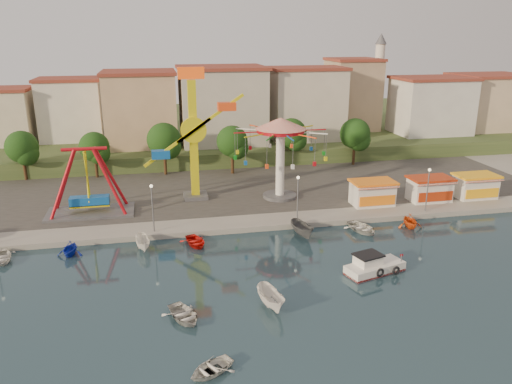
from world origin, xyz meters
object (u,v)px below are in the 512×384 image
object	(u,v)px
pirate_ship_ride	(88,183)
skiff	(271,299)
wave_swinger	(280,140)
kamikaze_tower	(197,139)
cabin_motorboat	(373,267)
rowboat_a	(184,315)

from	to	relation	value
pirate_ship_ride	skiff	world-z (taller)	pirate_ship_ride
wave_swinger	kamikaze_tower	bearing A→B (deg)	170.01
pirate_ship_ride	skiff	xyz separation A→B (m)	(16.24, -24.08, -3.61)
kamikaze_tower	cabin_motorboat	size ratio (longest dim) A/B	2.76
pirate_ship_ride	wave_swinger	distance (m)	23.77
skiff	rowboat_a	bearing A→B (deg)	173.55
rowboat_a	skiff	world-z (taller)	skiff
cabin_motorboat	skiff	size ratio (longest dim) A/B	1.48
kamikaze_tower	rowboat_a	distance (m)	28.97
pirate_ship_ride	wave_swinger	size ratio (longest dim) A/B	0.86
wave_swinger	cabin_motorboat	distance (m)	22.90
wave_swinger	rowboat_a	world-z (taller)	wave_swinger
pirate_ship_ride	cabin_motorboat	world-z (taller)	pirate_ship_ride
rowboat_a	kamikaze_tower	bearing A→B (deg)	59.68
pirate_ship_ride	rowboat_a	bearing A→B (deg)	-69.16
rowboat_a	skiff	bearing A→B (deg)	-19.66
wave_swinger	cabin_motorboat	bearing A→B (deg)	-80.84
wave_swinger	rowboat_a	bearing A→B (deg)	-118.75
pirate_ship_ride	kamikaze_tower	bearing A→B (deg)	13.57
kamikaze_tower	cabin_motorboat	distance (m)	28.01
wave_swinger	skiff	xyz separation A→B (m)	(-7.18, -25.43, -7.41)
skiff	wave_swinger	bearing A→B (deg)	65.06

